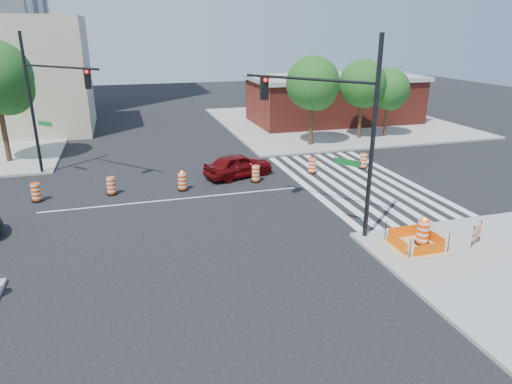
# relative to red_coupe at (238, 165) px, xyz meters

# --- Properties ---
(ground) EXTENTS (120.00, 120.00, 0.00)m
(ground) POSITION_rel_red_coupe_xyz_m (-4.39, -3.05, -0.76)
(ground) COLOR black
(ground) RESTS_ON ground
(sidewalk_ne) EXTENTS (22.00, 22.00, 0.15)m
(sidewalk_ne) POSITION_rel_red_coupe_xyz_m (13.61, 14.95, -0.68)
(sidewalk_ne) COLOR gray
(sidewalk_ne) RESTS_ON ground
(crosswalk_east) EXTENTS (6.75, 13.50, 0.01)m
(crosswalk_east) POSITION_rel_red_coupe_xyz_m (6.56, -3.05, -0.75)
(crosswalk_east) COLOR silver
(crosswalk_east) RESTS_ON ground
(lane_centerline) EXTENTS (14.00, 0.12, 0.01)m
(lane_centerline) POSITION_rel_red_coupe_xyz_m (-4.39, -3.05, -0.75)
(lane_centerline) COLOR silver
(lane_centerline) RESTS_ON ground
(excavation_pit) EXTENTS (2.20, 2.20, 0.90)m
(excavation_pit) POSITION_rel_red_coupe_xyz_m (4.61, -12.05, -0.53)
(excavation_pit) COLOR tan
(excavation_pit) RESTS_ON ground
(brick_storefront) EXTENTS (16.50, 8.50, 4.60)m
(brick_storefront) POSITION_rel_red_coupe_xyz_m (13.61, 14.95, 1.56)
(brick_storefront) COLOR maroon
(brick_storefront) RESTS_ON ground
(beige_midrise) EXTENTS (14.00, 10.00, 10.00)m
(beige_midrise) POSITION_rel_red_coupe_xyz_m (-16.39, 18.95, 4.24)
(beige_midrise) COLOR tan
(beige_midrise) RESTS_ON ground
(red_coupe) EXTENTS (4.77, 3.07, 1.51)m
(red_coupe) POSITION_rel_red_coupe_xyz_m (0.00, 0.00, 0.00)
(red_coupe) COLOR #590709
(red_coupe) RESTS_ON ground
(signal_pole_se) EXTENTS (4.13, 5.14, 8.53)m
(signal_pole_se) POSITION_rel_red_coupe_xyz_m (2.02, -9.06, 4.47)
(signal_pole_se) COLOR black
(signal_pole_se) RESTS_ON ground
(signal_pole_nw) EXTENTS (4.50, 4.89, 8.60)m
(signal_pole_nw) POSITION_rel_red_coupe_xyz_m (-10.84, 2.85, 4.51)
(signal_pole_nw) COLOR black
(signal_pole_nw) RESTS_ON ground
(pit_drum) EXTENTS (0.63, 0.63, 1.24)m
(pit_drum) POSITION_rel_red_coupe_xyz_m (5.01, -11.95, -0.09)
(pit_drum) COLOR black
(pit_drum) RESTS_ON ground
(barricade) EXTENTS (0.77, 0.43, 1.00)m
(barricade) POSITION_rel_red_coupe_xyz_m (7.18, -12.60, -0.06)
(barricade) COLOR #FF4305
(barricade) RESTS_ON ground
(tree_north_c) EXTENTS (4.14, 4.13, 7.02)m
(tree_north_c) POSITION_rel_red_coupe_xyz_m (7.61, 6.33, 3.95)
(tree_north_c) COLOR #382314
(tree_north_c) RESTS_ON ground
(tree_north_d) EXTENTS (3.88, 3.88, 6.60)m
(tree_north_d) POSITION_rel_red_coupe_xyz_m (12.52, 7.48, 3.67)
(tree_north_d) COLOR #382314
(tree_north_d) RESTS_ON ground
(tree_north_e) EXTENTS (3.44, 3.44, 5.86)m
(tree_north_e) POSITION_rel_red_coupe_xyz_m (14.97, 7.39, 3.18)
(tree_north_e) COLOR #382314
(tree_north_e) RESTS_ON ground
(median_drum_1) EXTENTS (0.60, 0.60, 1.02)m
(median_drum_1) POSITION_rel_red_coupe_xyz_m (-11.58, -1.25, -0.28)
(median_drum_1) COLOR black
(median_drum_1) RESTS_ON ground
(median_drum_2) EXTENTS (0.60, 0.60, 1.02)m
(median_drum_2) POSITION_rel_red_coupe_xyz_m (-7.70, -1.26, -0.28)
(median_drum_2) COLOR black
(median_drum_2) RESTS_ON ground
(median_drum_3) EXTENTS (0.60, 0.60, 1.18)m
(median_drum_3) POSITION_rel_red_coupe_xyz_m (-3.76, -1.63, -0.27)
(median_drum_3) COLOR black
(median_drum_3) RESTS_ON ground
(median_drum_4) EXTENTS (0.60, 0.60, 1.02)m
(median_drum_4) POSITION_rel_red_coupe_xyz_m (0.75, -1.33, -0.28)
(median_drum_4) COLOR black
(median_drum_4) RESTS_ON ground
(median_drum_5) EXTENTS (0.60, 0.60, 1.02)m
(median_drum_5) POSITION_rel_red_coupe_xyz_m (4.75, -0.65, -0.28)
(median_drum_5) COLOR black
(median_drum_5) RESTS_ON ground
(median_drum_6) EXTENTS (0.60, 0.60, 1.02)m
(median_drum_6) POSITION_rel_red_coupe_xyz_m (8.49, -0.58, -0.28)
(median_drum_6) COLOR black
(median_drum_6) RESTS_ON ground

